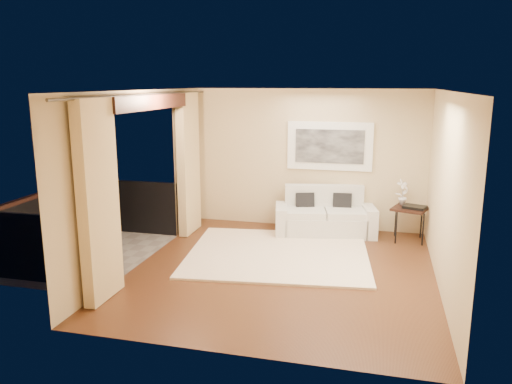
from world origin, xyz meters
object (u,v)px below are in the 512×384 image
(sofa, at_px, (325,217))
(ice_bucket, at_px, (82,201))
(bistro_table, at_px, (83,214))
(side_table, at_px, (410,211))
(balcony_chair_near, at_px, (102,231))
(balcony_chair_far, at_px, (103,208))
(orchid, at_px, (403,192))

(sofa, distance_m, ice_bucket, 4.37)
(sofa, height_order, bistro_table, sofa)
(bistro_table, distance_m, ice_bucket, 0.26)
(ice_bucket, bearing_deg, side_table, 21.90)
(balcony_chair_near, bearing_deg, ice_bucket, 176.07)
(ice_bucket, bearing_deg, balcony_chair_far, 97.34)
(side_table, distance_m, balcony_chair_near, 5.32)
(ice_bucket, bearing_deg, balcony_chair_near, -21.27)
(bistro_table, distance_m, balcony_chair_near, 0.43)
(side_table, bearing_deg, sofa, 176.81)
(sofa, height_order, balcony_chair_far, balcony_chair_far)
(side_table, distance_m, orchid, 0.37)
(orchid, height_order, ice_bucket, orchid)
(orchid, height_order, balcony_chair_far, orchid)
(sofa, distance_m, balcony_chair_far, 4.08)
(orchid, distance_m, balcony_chair_far, 5.43)
(side_table, relative_size, orchid, 1.51)
(bistro_table, bearing_deg, ice_bucket, 126.74)
(balcony_chair_near, bearing_deg, side_table, 42.83)
(orchid, xyz_separation_m, balcony_chair_near, (-4.66, -2.46, -0.36))
(balcony_chair_far, height_order, ice_bucket, ice_bucket)
(balcony_chair_far, bearing_deg, orchid, 176.20)
(sofa, xyz_separation_m, orchid, (1.39, 0.08, 0.54))
(bistro_table, bearing_deg, balcony_chair_near, -5.21)
(bistro_table, height_order, ice_bucket, ice_bucket)
(side_table, height_order, orchid, orchid)
(orchid, xyz_separation_m, ice_bucket, (-5.12, -2.28, 0.07))
(sofa, xyz_separation_m, balcony_chair_far, (-3.83, -1.40, 0.28))
(orchid, distance_m, ice_bucket, 5.60)
(sofa, height_order, balcony_chair_near, sofa)
(balcony_chair_far, xyz_separation_m, balcony_chair_near, (0.56, -0.97, -0.10))
(sofa, bearing_deg, ice_bucket, -160.98)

